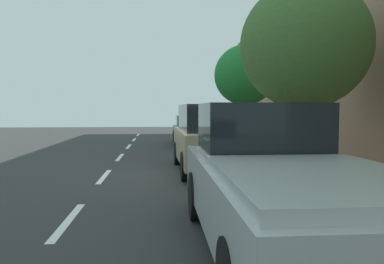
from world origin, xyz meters
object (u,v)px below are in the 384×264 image
street_tree_mid_block (305,46)px  street_tree_far_end (245,76)px  parked_pickup_silver_second (277,183)px  parked_suv_tan_mid (210,137)px  cyclist_with_backpack (223,131)px  bicycle_at_curb (216,146)px  pedestrian_on_phone (259,127)px  fire_hydrant (335,181)px  parked_sedan_dark_blue_far (191,130)px

street_tree_mid_block → street_tree_far_end: (0.00, 6.80, -0.17)m
parked_pickup_silver_second → street_tree_mid_block: bearing=65.4°
parked_suv_tan_mid → cyclist_with_backpack: size_ratio=2.83×
cyclist_with_backpack → bicycle_at_curb: bearing=116.8°
parked_suv_tan_mid → street_tree_far_end: (2.18, 5.03, 2.25)m
parked_pickup_silver_second → cyclist_with_backpack: (0.95, 9.89, 0.11)m
street_tree_far_end → parked_suv_tan_mid: bearing=-113.4°
parked_suv_tan_mid → pedestrian_on_phone: parked_suv_tan_mid is taller
parked_pickup_silver_second → cyclist_with_backpack: parked_pickup_silver_second is taller
parked_pickup_silver_second → street_tree_far_end: bearing=79.4°
bicycle_at_curb → cyclist_with_backpack: cyclist_with_backpack is taller
pedestrian_on_phone → fire_hydrant: 9.82m
parked_suv_tan_mid → cyclist_with_backpack: bearing=74.2°
street_tree_far_end → fire_hydrant: (-0.55, -9.79, -2.70)m
cyclist_with_backpack → parked_suv_tan_mid: bearing=-105.8°
parked_sedan_dark_blue_far → pedestrian_on_phone: pedestrian_on_phone is taller
street_tree_mid_block → street_tree_far_end: bearing=90.0°
bicycle_at_curb → parked_pickup_silver_second: bearing=-94.0°
street_tree_far_end → cyclist_with_backpack: bearing=-126.7°
parked_sedan_dark_blue_far → street_tree_far_end: (2.02, -3.65, 2.52)m
parked_pickup_silver_second → fire_hydrant: parked_pickup_silver_second is taller
street_tree_far_end → street_tree_mid_block: bearing=-90.0°
parked_suv_tan_mid → street_tree_mid_block: 3.70m
street_tree_far_end → fire_hydrant: bearing=-93.2°
parked_pickup_silver_second → fire_hydrant: size_ratio=6.32×
pedestrian_on_phone → fire_hydrant: bearing=-96.9°
parked_sedan_dark_blue_far → pedestrian_on_phone: 4.57m
parked_sedan_dark_blue_far → street_tree_far_end: size_ratio=0.99×
parked_sedan_dark_blue_far → bicycle_at_curb: 4.89m
parked_suv_tan_mid → fire_hydrant: (1.63, -4.76, -0.45)m
street_tree_mid_block → bicycle_at_curb: bearing=104.4°
parked_sedan_dark_blue_far → cyclist_with_backpack: 5.35m
parked_sedan_dark_blue_far → street_tree_mid_block: street_tree_mid_block is taller
street_tree_mid_block → pedestrian_on_phone: 7.17m
street_tree_mid_block → pedestrian_on_phone: size_ratio=3.01×
cyclist_with_backpack → street_tree_far_end: (1.22, 1.63, 2.26)m
street_tree_mid_block → parked_sedan_dark_blue_far: bearing=100.9°
street_tree_far_end → parked_pickup_silver_second: bearing=-100.6°
parked_suv_tan_mid → street_tree_mid_block: size_ratio=0.96×
parked_sedan_dark_blue_far → street_tree_mid_block: (2.02, -10.45, 2.69)m
bicycle_at_curb → street_tree_far_end: (1.44, 1.19, 2.90)m
fire_hydrant → street_tree_far_end: bearing=86.8°
bicycle_at_curb → parked_suv_tan_mid: bearing=-100.8°
parked_sedan_dark_blue_far → street_tree_mid_block: bearing=-79.1°
parked_pickup_silver_second → street_tree_far_end: 11.96m
bicycle_at_curb → pedestrian_on_phone: 2.46m
bicycle_at_curb → street_tree_far_end: size_ratio=0.39×
street_tree_mid_block → fire_hydrant: (-0.55, -3.00, -2.86)m
parked_pickup_silver_second → fire_hydrant: bearing=46.9°
parked_suv_tan_mid → fire_hydrant: bearing=-71.1°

